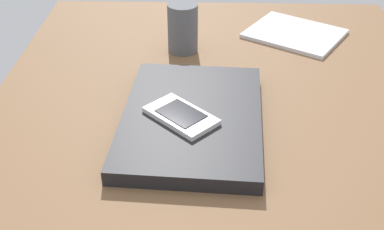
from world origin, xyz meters
TOP-DOWN VIEW (x-y plane):
  - desk_surface at (0.00, 0.00)cm, footprint 120.00×80.00cm
  - laptop_closed at (6.25, 4.53)cm, footprint 32.86×23.76cm
  - cell_phone_on_laptop at (4.66, 6.20)cm, footprint 12.41×12.56cm
  - pen_cup at (33.27, 7.28)cm, footprint 6.08×6.08cm
  - notepad at (41.31, -16.70)cm, footprint 23.06×24.16cm

SIDE VIEW (x-z plane):
  - desk_surface at x=0.00cm, z-range 0.00..3.00cm
  - notepad at x=41.31cm, z-range 3.00..3.80cm
  - laptop_closed at x=6.25cm, z-range 3.00..5.45cm
  - cell_phone_on_laptop at x=4.66cm, z-range 5.42..6.39cm
  - pen_cup at x=33.27cm, z-range 3.00..12.97cm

